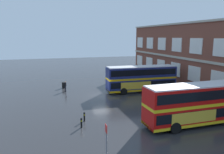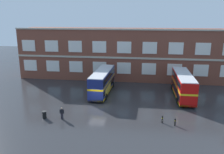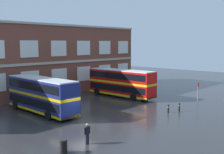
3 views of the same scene
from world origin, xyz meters
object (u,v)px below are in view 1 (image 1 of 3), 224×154
at_px(bus_stand_flag, 106,139).
at_px(safety_bollard_east, 81,123).
at_px(waiting_passenger, 65,86).
at_px(safety_bollard_west, 84,117).
at_px(double_decker_near, 141,78).
at_px(station_litter_bin, 64,85).
at_px(double_decker_middle, 198,103).

distance_m(bus_stand_flag, safety_bollard_east, 6.46).
bearing_deg(waiting_passenger, safety_bollard_west, 2.66).
relative_size(waiting_passenger, safety_bollard_west, 1.79).
bearing_deg(safety_bollard_east, double_decker_near, 134.86).
height_order(bus_stand_flag, station_litter_bin, bus_stand_flag).
height_order(double_decker_middle, safety_bollard_east, double_decker_middle).
relative_size(bus_stand_flag, station_litter_bin, 2.62).
relative_size(double_decker_middle, station_litter_bin, 10.70).
xyz_separation_m(bus_stand_flag, station_litter_bin, (-23.72, -0.87, -1.12)).
bearing_deg(bus_stand_flag, safety_bollard_west, -178.88).
bearing_deg(waiting_passenger, double_decker_middle, 32.76).
height_order(station_litter_bin, safety_bollard_west, station_litter_bin).
bearing_deg(double_decker_near, double_decker_middle, -1.04).
distance_m(double_decker_near, safety_bollard_east, 16.22).
relative_size(bus_stand_flag, safety_bollard_east, 2.84).
bearing_deg(bus_stand_flag, station_litter_bin, -177.90).
relative_size(double_decker_near, double_decker_middle, 1.01).
distance_m(double_decker_near, waiting_passenger, 12.09).
bearing_deg(bus_stand_flag, double_decker_middle, 109.89).
bearing_deg(station_litter_bin, safety_bollard_west, 2.59).
bearing_deg(double_decker_middle, waiting_passenger, -147.24).
distance_m(station_litter_bin, safety_bollard_east, 17.40).
xyz_separation_m(station_litter_bin, safety_bollard_east, (17.40, 0.15, -0.03)).
distance_m(bus_stand_flag, station_litter_bin, 23.76).
distance_m(double_decker_middle, safety_bollard_west, 11.50).
bearing_deg(safety_bollard_east, double_decker_middle, 77.23).
xyz_separation_m(waiting_passenger, bus_stand_flag, (21.25, 0.78, 0.70)).
xyz_separation_m(double_decker_middle, safety_bollard_east, (-2.53, -11.18, -1.66)).
xyz_separation_m(double_decker_near, safety_bollard_east, (11.38, -11.43, -1.66)).
xyz_separation_m(double_decker_near, bus_stand_flag, (17.70, -10.72, -0.51)).
bearing_deg(double_decker_middle, station_litter_bin, -150.38).
xyz_separation_m(waiting_passenger, safety_bollard_west, (13.38, 0.62, -0.44)).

